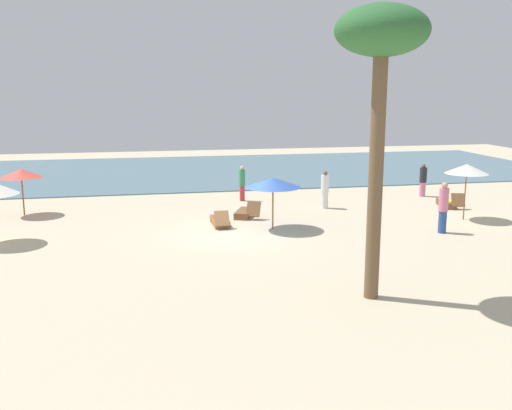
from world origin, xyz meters
TOP-DOWN VIEW (x-y plane):
  - ground_plane at (0.00, 0.00)m, footprint 60.00×60.00m
  - ocean_water at (0.00, 17.00)m, footprint 48.00×16.00m
  - umbrella_1 at (-8.42, 5.12)m, footprint 1.80×1.80m
  - umbrella_2 at (1.59, 0.53)m, footprint 2.15×2.15m
  - umbrella_3 at (9.82, 0.55)m, footprint 1.76×1.76m
  - lounger_0 at (0.93, 2.88)m, footprint 1.18×1.75m
  - lounger_1 at (-0.34, 1.55)m, footprint 0.64×1.69m
  - lounger_2 at (10.52, 3.10)m, footprint 1.00×1.75m
  - person_0 at (1.43, 6.44)m, footprint 0.38×0.38m
  - person_1 at (7.80, -1.31)m, footprint 0.37×0.37m
  - person_2 at (10.64, 5.79)m, footprint 0.45×0.45m
  - person_3 at (4.84, 3.97)m, footprint 0.50×0.50m
  - palm_0 at (2.46, -7.26)m, footprint 2.31×2.31m

SIDE VIEW (x-z plane):
  - ground_plane at x=0.00m, z-range 0.00..0.00m
  - ocean_water at x=0.00m, z-range 0.00..0.06m
  - lounger_0 at x=0.93m, z-range -0.19..0.53m
  - lounger_1 at x=-0.34m, z-range -0.18..0.53m
  - lounger_2 at x=10.52m, z-range -0.19..0.54m
  - person_2 at x=10.64m, z-range 0.00..1.67m
  - person_3 at x=4.84m, z-range 0.00..1.73m
  - person_0 at x=1.43m, z-range 0.02..1.75m
  - person_1 at x=7.80m, z-range 0.02..1.97m
  - umbrella_1 at x=-8.42m, z-range 0.82..2.84m
  - umbrella_2 at x=1.59m, z-range 0.83..2.87m
  - umbrella_3 at x=9.82m, z-range 0.97..3.32m
  - palm_0 at x=2.46m, z-range 2.67..10.10m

